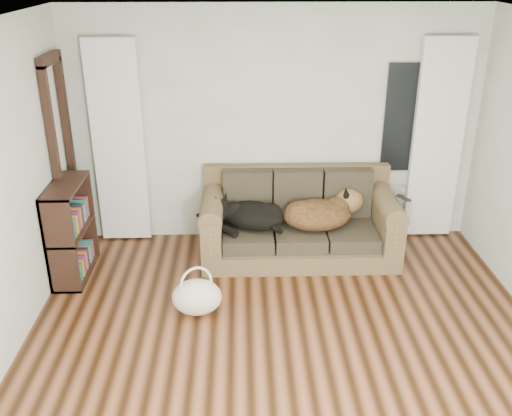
{
  "coord_description": "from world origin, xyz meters",
  "views": [
    {
      "loc": [
        -0.37,
        -3.57,
        3.02
      ],
      "look_at": [
        -0.23,
        1.6,
        0.73
      ],
      "focal_mm": 40.0,
      "sensor_mm": 36.0,
      "label": 1
    }
  ],
  "objects_px": {
    "sofa": "(299,217)",
    "dog_shepherd": "(321,214)",
    "dog_black_lab": "(250,216)",
    "tote_bag": "(197,298)",
    "bookshelf": "(71,230)"
  },
  "relations": [
    {
      "from": "dog_shepherd",
      "to": "bookshelf",
      "type": "height_order",
      "value": "bookshelf"
    },
    {
      "from": "dog_black_lab",
      "to": "dog_shepherd",
      "type": "bearing_deg",
      "value": 23.57
    },
    {
      "from": "dog_shepherd",
      "to": "tote_bag",
      "type": "distance_m",
      "value": 1.7
    },
    {
      "from": "bookshelf",
      "to": "dog_black_lab",
      "type": "bearing_deg",
      "value": 5.35
    },
    {
      "from": "sofa",
      "to": "dog_black_lab",
      "type": "relative_size",
      "value": 3.06
    },
    {
      "from": "dog_black_lab",
      "to": "bookshelf",
      "type": "xyz_separation_m",
      "value": [
        -1.81,
        -0.33,
        0.02
      ]
    },
    {
      "from": "sofa",
      "to": "dog_black_lab",
      "type": "height_order",
      "value": "sofa"
    },
    {
      "from": "sofa",
      "to": "dog_shepherd",
      "type": "distance_m",
      "value": 0.23
    },
    {
      "from": "sofa",
      "to": "dog_black_lab",
      "type": "distance_m",
      "value": 0.54
    },
    {
      "from": "dog_shepherd",
      "to": "tote_bag",
      "type": "bearing_deg",
      "value": 36.44
    },
    {
      "from": "sofa",
      "to": "dog_shepherd",
      "type": "xyz_separation_m",
      "value": [
        0.23,
        -0.02,
        0.04
      ]
    },
    {
      "from": "dog_shepherd",
      "to": "bookshelf",
      "type": "bearing_deg",
      "value": 3.25
    },
    {
      "from": "sofa",
      "to": "dog_shepherd",
      "type": "relative_size",
      "value": 2.71
    },
    {
      "from": "tote_bag",
      "to": "dog_shepherd",
      "type": "bearing_deg",
      "value": 40.5
    },
    {
      "from": "dog_black_lab",
      "to": "dog_shepherd",
      "type": "relative_size",
      "value": 0.88
    }
  ]
}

